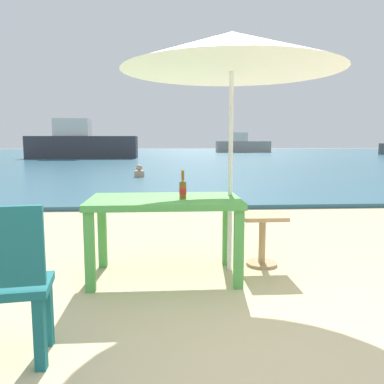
{
  "coord_description": "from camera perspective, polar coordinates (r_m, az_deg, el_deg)",
  "views": [
    {
      "loc": [
        -0.71,
        -2.3,
        1.29
      ],
      "look_at": [
        -0.36,
        3.0,
        0.6
      ],
      "focal_mm": 37.12,
      "sensor_mm": 36.0,
      "label": 1
    }
  ],
  "objects": [
    {
      "name": "ground_plane",
      "position": [
        2.73,
        12.67,
        -21.01
      ],
      "size": [
        120.0,
        120.0,
        0.0
      ],
      "primitive_type": "plane",
      "color": "#C6B287"
    },
    {
      "name": "sea_water",
      "position": [
        32.33,
        -2.52,
        5.22
      ],
      "size": [
        120.0,
        50.0,
        0.08
      ],
      "primitive_type": "cube",
      "color": "#2D6075",
      "rests_on": "ground_plane"
    },
    {
      "name": "picnic_table_green",
      "position": [
        3.72,
        -3.92,
        -2.54
      ],
      "size": [
        1.4,
        0.8,
        0.76
      ],
      "color": "#4C9E47",
      "rests_on": "ground_plane"
    },
    {
      "name": "beer_bottle_amber",
      "position": [
        3.64,
        -1.33,
        0.48
      ],
      "size": [
        0.07,
        0.07,
        0.26
      ],
      "color": "brown",
      "rests_on": "picnic_table_green"
    },
    {
      "name": "patio_umbrella",
      "position": [
        3.96,
        5.76,
        19.39
      ],
      "size": [
        2.1,
        2.1,
        2.3
      ],
      "color": "silver",
      "rests_on": "ground_plane"
    },
    {
      "name": "side_table_wood",
      "position": [
        4.18,
        10.07,
        -5.67
      ],
      "size": [
        0.44,
        0.44,
        0.54
      ],
      "color": "tan",
      "rests_on": "ground_plane"
    },
    {
      "name": "swimmer_person",
      "position": [
        13.37,
        -7.59,
        2.86
      ],
      "size": [
        0.34,
        0.34,
        0.41
      ],
      "color": "tan",
      "rests_on": "sea_water"
    },
    {
      "name": "boat_cargo_ship",
      "position": [
        41.07,
        7.25,
        6.69
      ],
      "size": [
        5.45,
        1.49,
        1.98
      ],
      "color": "gray",
      "rests_on": "sea_water"
    },
    {
      "name": "boat_fishing_trawler",
      "position": [
        28.19,
        -15.6,
        6.64
      ],
      "size": [
        7.27,
        1.98,
        2.65
      ],
      "color": "#38383F",
      "rests_on": "sea_water"
    }
  ]
}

